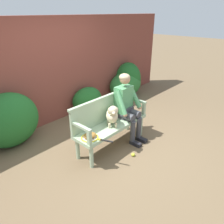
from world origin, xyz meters
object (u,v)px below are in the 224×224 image
object	(u,v)px
dog_on_bench	(112,115)
tennis_racket	(91,138)
person_seated	(127,104)
tennis_ball	(133,155)
garden_bench	(112,127)
baseball_glove	(90,135)

from	to	relation	value
dog_on_bench	tennis_racket	xyz separation A→B (m)	(-0.55, -0.02, -0.21)
person_seated	tennis_ball	distance (m)	0.97
person_seated	dog_on_bench	size ratio (longest dim) A/B	3.02
tennis_racket	person_seated	bearing A→B (deg)	3.69
garden_bench	person_seated	distance (m)	0.54
baseball_glove	tennis_ball	world-z (taller)	baseball_glove
tennis_racket	dog_on_bench	bearing A→B (deg)	2.20
tennis_ball	garden_bench	bearing A→B (deg)	89.85
garden_bench	tennis_ball	size ratio (longest dim) A/B	23.79
garden_bench	tennis_ball	xyz separation A→B (m)	(-0.00, -0.52, -0.38)
dog_on_bench	tennis_racket	size ratio (longest dim) A/B	0.77
garden_bench	person_seated	xyz separation A→B (m)	(0.42, -0.01, 0.34)
tennis_racket	tennis_ball	world-z (taller)	tennis_racket
person_seated	dog_on_bench	bearing A→B (deg)	-174.59
baseball_glove	garden_bench	bearing A→B (deg)	21.29
person_seated	baseball_glove	size ratio (longest dim) A/B	6.12
dog_on_bench	baseball_glove	world-z (taller)	dog_on_bench
tennis_racket	baseball_glove	size ratio (longest dim) A/B	2.63
garden_bench	baseball_glove	distance (m)	0.62
tennis_racket	baseball_glove	world-z (taller)	baseball_glove
garden_bench	dog_on_bench	size ratio (longest dim) A/B	3.52
baseball_glove	tennis_ball	xyz separation A→B (m)	(0.60, -0.47, -0.49)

